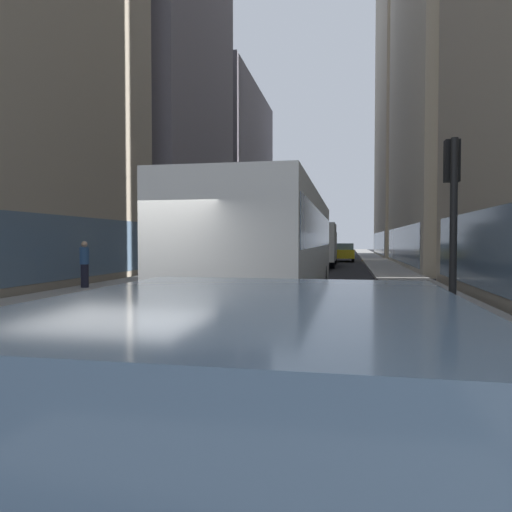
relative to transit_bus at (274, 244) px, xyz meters
The scene contains 15 objects.
ground_plane 28.50m from the transit_bus, 92.42° to the left, with size 120.00×120.00×0.00m, color black.
sidewalk_left 29.29m from the transit_bus, 103.65° to the left, with size 2.40×110.00×0.15m, color gray.
sidewalk_right 28.82m from the transit_bus, 81.00° to the left, with size 2.40×110.00×0.15m, color gray.
building_left_mid 29.84m from the transit_bus, 122.13° to the left, with size 9.97×14.98×37.28m.
building_left_far 43.14m from the transit_bus, 107.99° to the left, with size 9.93×21.04×19.44m.
building_right_far 48.49m from the transit_bus, 76.15° to the left, with size 10.42×20.04×41.23m.
transit_bus is the anchor object (origin of this frame).
car_blue_hatchback 26.77m from the transit_bus, 95.15° to the left, with size 1.78×4.21×1.62m.
car_silver_sedan 38.59m from the transit_bus, 90.00° to the left, with size 1.77×4.30×1.62m.
car_yellow_taxi 30.01m from the transit_bus, 86.94° to the left, with size 1.94×4.16×1.62m.
car_grey_wagon 10.72m from the transit_bus, 81.38° to the right, with size 1.90×4.74×1.62m.
box_truck 21.45m from the transit_bus, 90.00° to the left, with size 2.30×7.50×3.05m.
dalmatian_dog 4.43m from the transit_bus, 118.73° to the right, with size 0.22×0.96×0.72m.
pedestrian_in_coat 8.03m from the transit_bus, 158.76° to the left, with size 0.34×0.34×1.69m.
traffic_light_near 5.78m from the transit_bus, 49.87° to the right, with size 0.24×0.41×3.40m.
Camera 1 is at (3.19, -6.10, 1.87)m, focal length 32.90 mm.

